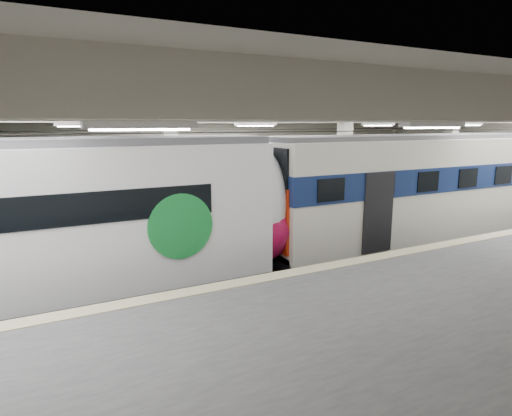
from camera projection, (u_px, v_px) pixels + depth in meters
station_hall at (313, 182)px, 12.90m from camera, size 36.00×24.00×5.75m
modern_emu at (81, 224)px, 11.70m from camera, size 14.34×2.96×4.60m
older_rer at (415, 188)px, 17.42m from camera, size 13.81×3.05×4.54m
far_train at (53, 196)px, 16.28m from camera, size 13.71×3.02×4.37m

